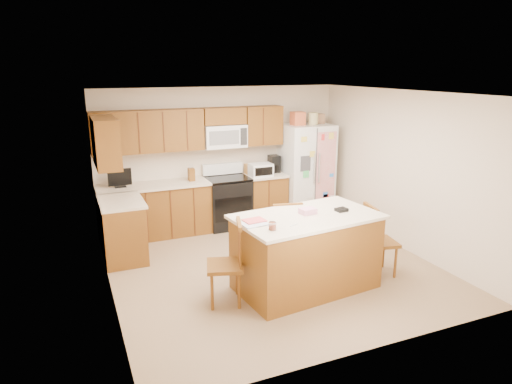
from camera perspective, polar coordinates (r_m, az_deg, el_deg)
name	(u,v)px	position (r m, az deg, el deg)	size (l,w,h in m)	color
ground	(272,267)	(6.79, 1.99, -9.30)	(4.50, 4.50, 0.00)	#8A6C4B
room_shell	(273,171)	(6.33, 2.11, 2.64)	(4.60, 4.60, 2.52)	beige
cabinetry	(175,185)	(7.80, -10.10, 0.89)	(3.36, 1.56, 2.15)	brown
stove	(227,201)	(8.31, -3.59, -1.16)	(0.76, 0.65, 1.13)	black
refrigerator	(306,171)	(8.77, 6.24, 2.67)	(0.90, 0.79, 2.04)	white
island	(306,252)	(6.03, 6.27, -7.42)	(1.94, 1.26, 1.10)	brown
windsor_chair_left	(227,265)	(5.65, -3.66, -9.08)	(0.54, 0.56, 1.05)	brown
windsor_chair_back	(284,237)	(6.57, 3.57, -5.61)	(0.52, 0.50, 1.03)	brown
windsor_chair_right	(379,242)	(6.62, 15.08, -6.02)	(0.49, 0.51, 1.01)	brown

